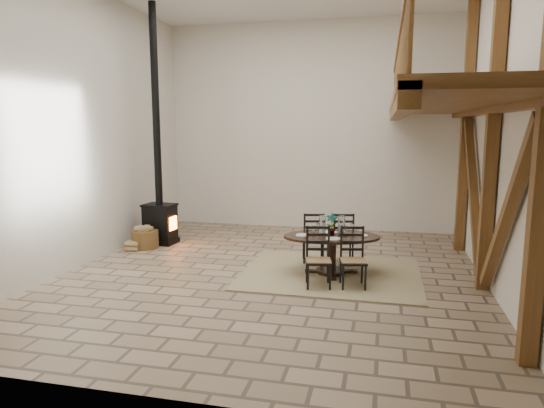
% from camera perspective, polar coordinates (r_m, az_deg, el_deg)
% --- Properties ---
extents(ground, '(8.00, 8.00, 0.00)m').
position_cam_1_polar(ground, '(8.43, -0.06, -8.21)').
color(ground, tan).
rests_on(ground, ground).
extents(room_shell, '(7.02, 8.02, 5.01)m').
position_cam_1_polar(room_shell, '(7.88, 8.61, 12.68)').
color(room_shell, silver).
rests_on(room_shell, ground).
extents(rug, '(3.00, 2.50, 0.02)m').
position_cam_1_polar(rug, '(8.49, 6.95, -8.09)').
color(rug, '#9D8965').
rests_on(rug, ground).
extents(dining_table, '(1.80, 1.97, 1.05)m').
position_cam_1_polar(dining_table, '(8.38, 7.00, -5.55)').
color(dining_table, black).
rests_on(dining_table, ground).
extents(wood_stove, '(0.70, 0.56, 5.00)m').
position_cam_1_polar(wood_stove, '(10.64, -13.15, 1.38)').
color(wood_stove, black).
rests_on(wood_stove, ground).
extents(log_basket, '(0.56, 0.56, 0.46)m').
position_cam_1_polar(log_basket, '(10.47, -14.72, -3.93)').
color(log_basket, brown).
rests_on(log_basket, ground).
extents(log_stack, '(0.31, 0.32, 0.19)m').
position_cam_1_polar(log_stack, '(10.34, -16.04, -4.74)').
color(log_stack, tan).
rests_on(log_stack, ground).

